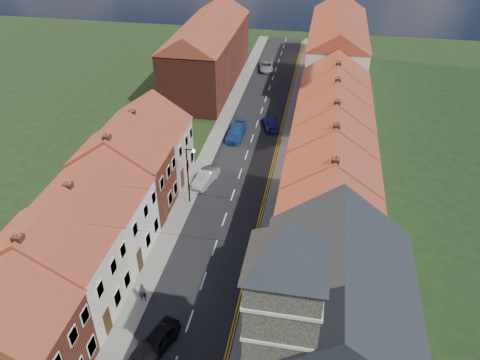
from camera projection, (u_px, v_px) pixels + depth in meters
The scene contains 25 objects.
road at pixel (246, 155), 53.52m from camera, with size 7.00×90.00×0.02m, color black.
pavement_left at pixel (209, 151), 54.16m from camera, with size 1.80×90.00×0.12m, color gray.
pavement_right at pixel (285, 158), 52.82m from camera, with size 1.80×90.00×0.12m, color gray.
church at pixel (327, 314), 27.02m from camera, with size 11.25×14.25×15.20m.
cottage_r_tudor at pixel (328, 230), 35.48m from camera, with size 8.30×5.20×9.00m.
cottage_r_white_near at pixel (330, 190), 39.89m from camera, with size 8.30×6.00×9.00m.
cottage_r_cream_mid at pixel (332, 158), 44.30m from camera, with size 8.30×5.20×9.00m.
cottage_r_pink at pixel (333, 132), 48.72m from camera, with size 8.30×6.00×9.00m.
cottage_r_white_far at pixel (334, 110), 53.13m from camera, with size 8.30×5.20×9.00m.
cottage_r_cream_far at pixel (335, 91), 57.55m from camera, with size 8.30×6.00×9.00m.
cottage_l_brick_near at pixel (6, 332), 27.78m from camera, with size 8.30×5.70×8.80m.
cottage_l_cream at pixel (55, 263), 32.44m from camera, with size 8.30×6.30×9.10m.
cottage_l_white at pixel (95, 210), 37.76m from camera, with size 8.30×6.90×8.80m.
cottage_l_brick_mid at pixel (124, 169), 42.66m from camera, with size 8.30×5.70×9.10m.
cottage_l_pink at pixel (146, 140), 47.49m from camera, with size 8.30×6.30×8.80m.
block_right_far at pixel (337, 46), 69.60m from camera, with size 8.30×24.20×10.50m.
block_left_far at pixel (208, 49), 68.35m from camera, with size 8.30×24.20×10.50m.
lamppost at pixel (189, 172), 43.97m from camera, with size 0.88×0.15×6.00m.
car_near at pixel (156, 342), 31.62m from camera, with size 1.64×4.07×1.39m, color black.
car_mid at pixel (205, 178), 48.40m from camera, with size 1.43×4.11×1.35m, color #AFB1B7.
car_far at pixel (236, 132), 56.71m from camera, with size 1.97×4.84×1.40m, color navy.
car_distant at pixel (266, 66), 75.70m from camera, with size 2.10×4.55×1.26m, color #ADAFB5.
pedestrian_left at pixel (143, 293), 34.96m from camera, with size 0.58×0.38×1.59m, color #222328.
pedestrian_right at pixel (275, 220), 42.09m from camera, with size 0.85×0.66×1.75m, color #292221.
car_far_b at pixel (270, 123), 58.90m from camera, with size 1.73×4.26×1.24m, color navy.
Camera 1 is at (7.73, -15.45, 27.35)m, focal length 35.00 mm.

